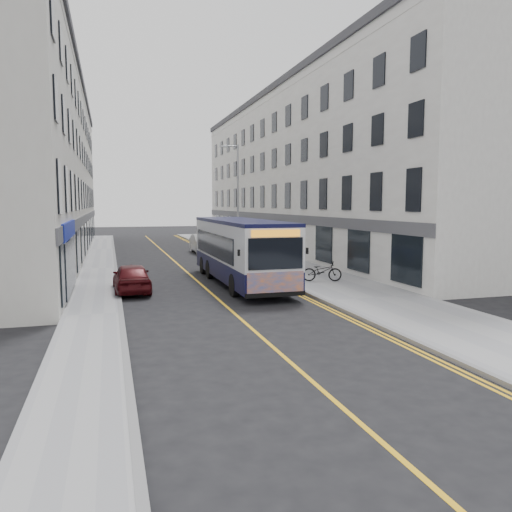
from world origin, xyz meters
TOP-DOWN VIEW (x-y plane):
  - ground at (0.00, 0.00)m, footprint 140.00×140.00m
  - pavement_east at (6.25, 12.00)m, footprint 4.50×64.00m
  - pavement_west at (-5.00, 12.00)m, footprint 2.00×64.00m
  - kerb_east at (4.00, 12.00)m, footprint 0.18×64.00m
  - kerb_west at (-4.00, 12.00)m, footprint 0.18×64.00m
  - road_centre_line at (0.00, 12.00)m, footprint 0.12×64.00m
  - road_dbl_yellow_inner at (3.55, 12.00)m, footprint 0.10×64.00m
  - road_dbl_yellow_outer at (3.75, 12.00)m, footprint 0.10×64.00m
  - terrace_east at (11.50, 21.00)m, footprint 6.00×46.00m
  - terrace_west at (-9.00, 21.00)m, footprint 6.00×46.00m
  - streetlamp at (4.17, 14.00)m, footprint 1.32×0.18m
  - city_bus at (1.94, 4.54)m, footprint 2.58×11.06m
  - bicycle at (5.88, 3.40)m, footprint 2.08×1.23m
  - pedestrian_near at (6.52, 9.04)m, footprint 0.61×0.43m
  - pedestrian_far at (7.15, 16.63)m, footprint 0.83×0.67m
  - car_white at (3.00, 20.31)m, footprint 1.68×4.68m
  - car_maroon at (-3.40, 3.55)m, footprint 1.68×3.99m

SIDE VIEW (x-z plane):
  - ground at x=0.00m, z-range 0.00..0.00m
  - road_centre_line at x=0.00m, z-range 0.00..0.01m
  - road_dbl_yellow_inner at x=3.55m, z-range 0.00..0.01m
  - road_dbl_yellow_outer at x=3.75m, z-range 0.00..0.01m
  - pavement_east at x=6.25m, z-range 0.00..0.12m
  - pavement_west at x=-5.00m, z-range 0.00..0.12m
  - kerb_east at x=4.00m, z-range 0.00..0.13m
  - kerb_west at x=-4.00m, z-range 0.00..0.13m
  - bicycle at x=5.88m, z-range 0.12..1.15m
  - car_maroon at x=-3.40m, z-range 0.00..1.35m
  - car_white at x=3.00m, z-range 0.00..1.54m
  - pedestrian_near at x=6.52m, z-range 0.12..1.71m
  - pedestrian_far at x=7.15m, z-range 0.12..1.73m
  - city_bus at x=1.94m, z-range 0.15..3.36m
  - streetlamp at x=4.17m, z-range 0.38..8.38m
  - terrace_east at x=11.50m, z-range 0.00..13.00m
  - terrace_west at x=-9.00m, z-range 0.00..13.00m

